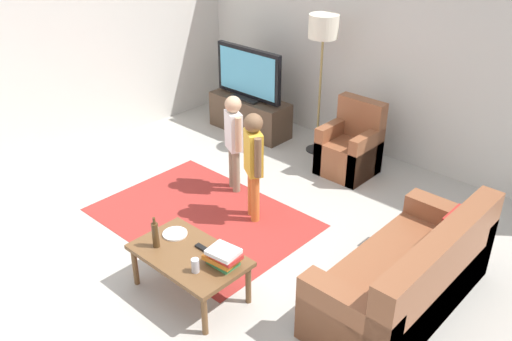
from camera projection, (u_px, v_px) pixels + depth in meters
name	position (u px, v px, depth m)	size (l,w,h in m)	color
ground	(214.00, 251.00, 5.36)	(7.80, 7.80, 0.00)	#B2ADA3
wall_back	(390.00, 50.00, 6.66)	(6.00, 0.12, 2.70)	silver
wall_left	(35.00, 55.00, 6.51)	(0.12, 6.00, 2.70)	silver
area_rug	(202.00, 217.00, 5.87)	(2.20, 1.60, 0.01)	#9E2D28
tv_stand	(250.00, 115.00, 7.73)	(1.20, 0.44, 0.50)	#4C3828
tv	(249.00, 74.00, 7.43)	(1.10, 0.28, 0.71)	black
couch	(410.00, 280.00, 4.52)	(0.80, 1.80, 0.86)	brown
armchair	(351.00, 149.00, 6.65)	(0.60, 0.60, 0.90)	brown
floor_lamp	(323.00, 34.00, 6.58)	(0.36, 0.36, 1.78)	#262626
child_near_tv	(234.00, 135.00, 6.09)	(0.35, 0.23, 1.14)	gray
child_center	(253.00, 157.00, 5.54)	(0.35, 0.25, 1.19)	orange
coffee_table	(189.00, 258.00, 4.65)	(1.00, 0.60, 0.42)	brown
book_stack	(223.00, 257.00, 4.46)	(0.31, 0.23, 0.16)	#388C4C
bottle	(155.00, 235.00, 4.66)	(0.06, 0.06, 0.29)	#4C3319
tv_remote	(203.00, 249.00, 4.67)	(0.17, 0.05, 0.02)	black
soda_can	(195.00, 265.00, 4.39)	(0.07, 0.07, 0.12)	silver
plate	(175.00, 234.00, 4.87)	(0.22, 0.22, 0.02)	white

